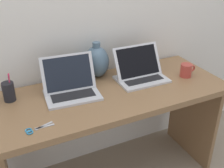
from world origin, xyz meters
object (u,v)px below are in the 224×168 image
object	(u,v)px
green_vase	(97,61)
pen_cup	(9,91)
laptop_right	(140,71)
coffee_mug	(186,70)
scissors	(35,129)
laptop_left	(70,85)

from	to	relation	value
green_vase	pen_cup	world-z (taller)	green_vase
laptop_right	coffee_mug	xyz separation A→B (m)	(0.31, -0.11, -0.01)
laptop_right	scissors	world-z (taller)	laptop_right
laptop_left	green_vase	size ratio (longest dim) A/B	1.40
coffee_mug	pen_cup	world-z (taller)	pen_cup
green_vase	coffee_mug	xyz separation A→B (m)	(0.55, -0.27, -0.06)
laptop_left	coffee_mug	bearing A→B (deg)	-8.11
green_vase	pen_cup	xyz separation A→B (m)	(-0.59, -0.08, -0.05)
laptop_left	green_vase	bearing A→B (deg)	33.08
green_vase	laptop_right	bearing A→B (deg)	-33.70
green_vase	scissors	world-z (taller)	green_vase
laptop_right	green_vase	distance (m)	0.30
laptop_left	pen_cup	xyz separation A→B (m)	(-0.35, 0.08, -0.00)
laptop_right	scissors	xyz separation A→B (m)	(-0.77, -0.27, -0.05)
coffee_mug	pen_cup	distance (m)	1.16
laptop_left	pen_cup	bearing A→B (deg)	167.82
pen_cup	laptop_right	bearing A→B (deg)	-5.58
coffee_mug	laptop_right	bearing A→B (deg)	160.86
pen_cup	green_vase	bearing A→B (deg)	7.85
laptop_right	scissors	size ratio (longest dim) A/B	2.27
laptop_right	scissors	distance (m)	0.82
coffee_mug	scissors	distance (m)	1.09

